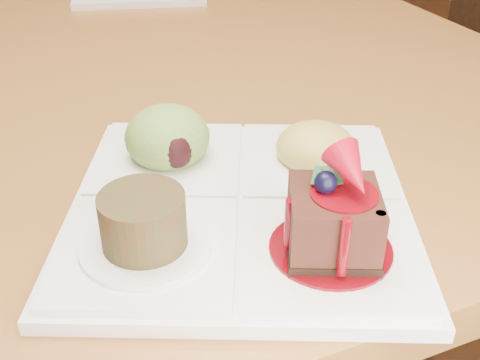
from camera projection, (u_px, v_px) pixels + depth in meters
name	position (u px, v px, depth m)	size (l,w,h in m)	color
ground	(134.00, 300.00, 1.50)	(6.00, 6.00, 0.00)	#592D19
dining_table	(99.00, 32.00, 1.13)	(1.00, 1.80, 0.75)	brown
sampler_plate	(238.00, 190.00, 0.51)	(0.38, 0.38, 0.11)	white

